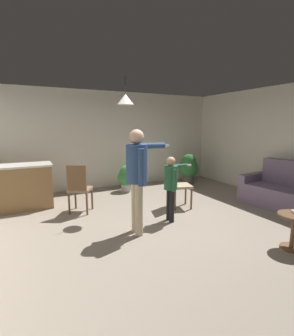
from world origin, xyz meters
The scene contains 13 objects.
ground centered at (0.00, 0.00, 0.00)m, with size 7.68×7.68×0.00m, color gray.
wall_back centered at (0.00, 3.20, 1.35)m, with size 6.40×0.10×2.70m, color silver.
wall_right centered at (3.20, 0.00, 1.35)m, with size 0.10×6.40×2.70m, color silver.
couch_floral centered at (2.63, -0.41, 0.33)m, with size 1.01×1.87×1.00m.
kitchen_counter centered at (-2.45, 2.10, 0.48)m, with size 1.26×0.66×0.95m.
side_table_by_couch centered at (1.01, -1.61, 0.33)m, with size 0.44×0.44×0.52m.
person_adult centered at (-0.75, -0.12, 1.05)m, with size 0.85×0.49×1.70m.
person_child centered at (0.02, 0.09, 0.75)m, with size 0.63×0.35×1.20m.
dining_chair_by_counter centered at (0.55, 0.68, 0.55)m, with size 0.52×0.52×1.00m.
dining_chair_near_wall centered at (-1.41, 1.27, 0.55)m, with size 0.57×0.57×1.00m.
potted_plant_corner centered at (2.09, 2.40, 0.50)m, with size 0.59×0.59×0.91m.
potted_plant_by_wall centered at (0.07, 2.44, 0.39)m, with size 0.46×0.46×0.70m.
ceiling_light_pendant centered at (-0.53, 0.90, 2.25)m, with size 0.32×0.32×0.55m.
Camera 1 is at (-2.35, -3.65, 1.76)m, focal length 26.51 mm.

